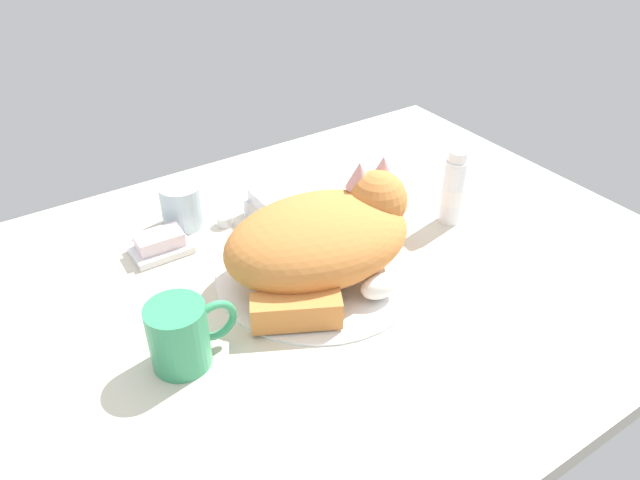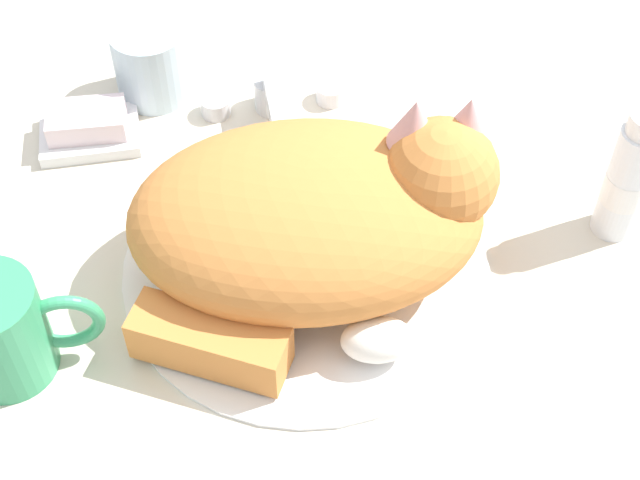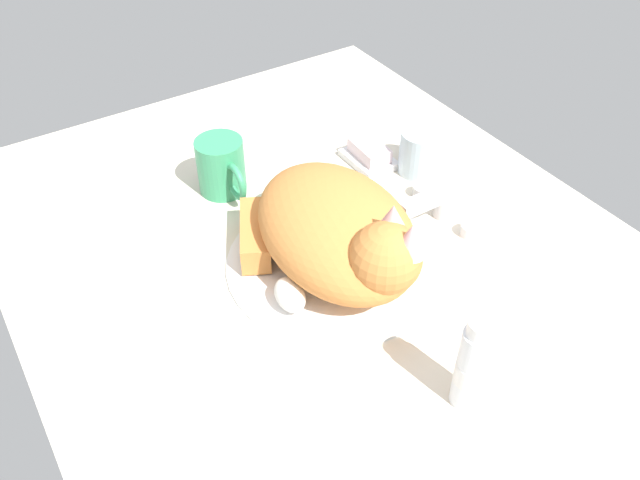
{
  "view_description": "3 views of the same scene",
  "coord_description": "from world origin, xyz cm",
  "views": [
    {
      "loc": [
        -39.21,
        -59.62,
        55.97
      ],
      "look_at": [
        0.32,
        -0.11,
        6.17
      ],
      "focal_mm": 34.13,
      "sensor_mm": 36.0,
      "label": 1
    },
    {
      "loc": [
        -7.1,
        -48.75,
        63.65
      ],
      "look_at": [
        0.9,
        -1.49,
        5.2
      ],
      "focal_mm": 54.48,
      "sensor_mm": 36.0,
      "label": 2
    },
    {
      "loc": [
        54.34,
        -37.28,
        62.9
      ],
      "look_at": [
        -1.5,
        -1.57,
        3.94
      ],
      "focal_mm": 36.77,
      "sensor_mm": 36.0,
      "label": 3
    }
  ],
  "objects": [
    {
      "name": "toothpaste_bottle",
      "position": [
        26.49,
        0.44,
        6.06
      ],
      "size": [
        3.64,
        3.64,
        13.04
      ],
      "color": "white",
      "rests_on": "ground_plane"
    },
    {
      "name": "soap_dish",
      "position": [
        -17.32,
        18.23,
        0.6
      ],
      "size": [
        9.0,
        6.4,
        1.2
      ],
      "primitive_type": "cube",
      "color": "white",
      "rests_on": "ground_plane"
    },
    {
      "name": "coffee_mug",
      "position": [
        -23.46,
        -5.45,
        4.41
      ],
      "size": [
        11.56,
        7.39,
        8.82
      ],
      "color": "#389966",
      "rests_on": "ground_plane"
    },
    {
      "name": "rinse_cup",
      "position": [
        -11.0,
        23.75,
        3.66
      ],
      "size": [
        7.0,
        7.0,
        7.32
      ],
      "color": "silver",
      "rests_on": "ground_plane"
    },
    {
      "name": "sink_basin",
      "position": [
        0.0,
        0.0,
        0.33
      ],
      "size": [
        30.33,
        30.33,
        0.67
      ],
      "primitive_type": "cylinder",
      "color": "white",
      "rests_on": "ground_plane"
    },
    {
      "name": "cat",
      "position": [
        1.26,
        -0.22,
        6.6
      ],
      "size": [
        30.41,
        23.36,
        14.56
      ],
      "color": "#D17F3D",
      "rests_on": "sink_basin"
    },
    {
      "name": "ground_plane",
      "position": [
        0.0,
        0.0,
        -1.5
      ],
      "size": [
        110.0,
        82.5,
        3.0
      ],
      "primitive_type": "cube",
      "color": "beige"
    },
    {
      "name": "soap_bar",
      "position": [
        -17.32,
        18.23,
        2.33
      ],
      "size": [
        7.2,
        4.58,
        2.27
      ],
      "primitive_type": "cube",
      "rotation": [
        0.0,
        0.0,
        -0.04
      ],
      "color": "silver",
      "rests_on": "soap_dish"
    },
    {
      "name": "faucet",
      "position": [
        0.0,
        18.39,
        2.34
      ],
      "size": [
        13.83,
        10.36,
        5.37
      ],
      "color": "silver",
      "rests_on": "ground_plane"
    }
  ]
}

